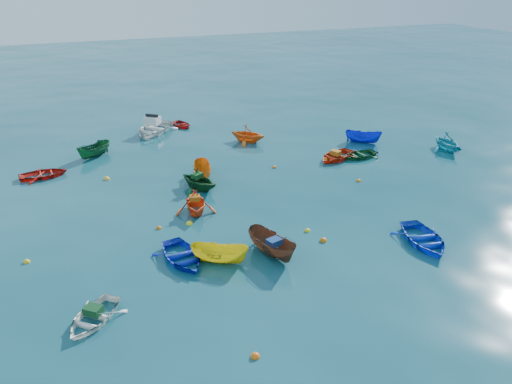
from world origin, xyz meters
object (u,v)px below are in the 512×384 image
object	(u,v)px
dinghy_blue_sw	(183,260)
motorboat_white	(153,133)
dinghy_white_near	(93,321)
dinghy_blue_se	(423,243)

from	to	relation	value
dinghy_blue_sw	motorboat_white	distance (m)	20.84
dinghy_blue_sw	dinghy_white_near	xyz separation A→B (m)	(-4.45, -3.13, 0.00)
dinghy_blue_sw	dinghy_white_near	world-z (taller)	dinghy_blue_sw
dinghy_white_near	motorboat_white	size ratio (longest dim) A/B	0.63
dinghy_blue_sw	dinghy_blue_se	xyz separation A→B (m)	(12.02, -2.92, 0.00)
dinghy_white_near	dinghy_blue_sw	bearing A→B (deg)	75.00
dinghy_blue_se	motorboat_white	distance (m)	25.46
dinghy_blue_sw	motorboat_white	world-z (taller)	motorboat_white
dinghy_blue_sw	dinghy_white_near	distance (m)	5.44
dinghy_blue_sw	motorboat_white	bearing A→B (deg)	75.10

